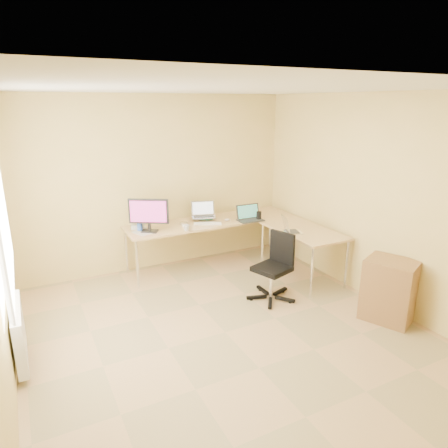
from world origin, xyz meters
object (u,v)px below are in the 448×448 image
mug (187,228)px  water_bottle (139,222)px  keyboard (208,224)px  laptop_black (251,213)px  laptop_center (204,210)px  desk_main (212,243)px  monitor (149,215)px  office_chair (272,263)px  desk_fan (143,220)px  laptop_return (292,226)px  cabinet (389,291)px  desk_return (302,253)px

mug → water_bottle: (-0.59, 0.31, 0.09)m
keyboard → mug: mug is taller
laptop_black → keyboard: size_ratio=0.93×
keyboard → laptop_center: bearing=104.9°
laptop_center → laptop_black: size_ratio=0.94×
desk_main → laptop_black: 0.77m
monitor → office_chair: bearing=-16.2°
desk_fan → laptop_return: size_ratio=0.88×
water_bottle → cabinet: (2.25, -2.46, -0.50)m
monitor → keyboard: 0.91m
desk_return → laptop_black: 0.98m
desk_main → laptop_black: (0.53, -0.27, 0.49)m
desk_main → laptop_center: bearing=142.1°
monitor → laptop_center: bearing=42.4°
desk_fan → laptop_black: bearing=-18.1°
laptop_black → desk_fan: (-1.58, 0.34, 0.01)m
desk_return → desk_fan: bearing=152.2°
desk_main → cabinet: size_ratio=3.49×
office_chair → cabinet: office_chair is taller
monitor → water_bottle: size_ratio=2.11×
laptop_black → office_chair: 1.23m
desk_main → mug: mug is taller
mug → cabinet: 2.75m
water_bottle → desk_main: bearing=-0.4°
desk_fan → office_chair: desk_fan is taller
monitor → laptop_black: monitor is taller
keyboard → water_bottle: (-0.99, 0.15, 0.12)m
desk_return → desk_fan: size_ratio=4.92×
water_bottle → cabinet: 3.37m
keyboard → cabinet: keyboard is taller
desk_return → cabinet: cabinet is taller
laptop_center → water_bottle: (-1.02, -0.07, -0.03)m
desk_main → laptop_center: laptop_center is taller
office_chair → desk_main: bearing=79.4°
office_chair → cabinet: 1.42m
desk_main → laptop_black: laptop_black is taller
water_bottle → monitor: bearing=-48.3°
desk_main → cabinet: bearing=-65.4°
laptop_black → office_chair: laptop_black is taller
desk_return → desk_fan: desk_fan is taller
laptop_black → cabinet: (0.60, -2.18, -0.49)m
laptop_center → laptop_black: (0.63, -0.35, -0.04)m
office_chair → cabinet: (0.94, -1.05, -0.14)m
laptop_black → water_bottle: (-1.65, 0.28, 0.01)m
mug → cabinet: (1.66, -2.16, -0.41)m
laptop_return → office_chair: size_ratio=0.34×
mug → desk_fan: desk_fan is taller
desk_main → mug: (-0.54, -0.30, 0.41)m
monitor → mug: size_ratio=6.21×
laptop_center → mug: bearing=-122.5°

